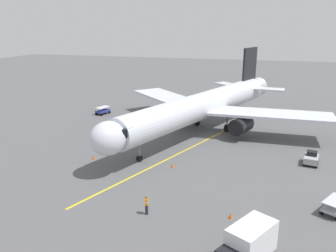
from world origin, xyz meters
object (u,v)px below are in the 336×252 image
object	(u,v)px
safety_cone_nose_left	(173,165)
baggage_cart_near_nose	(335,206)
ground_crew_wing_walker	(246,123)
airplane	(203,106)
safety_cone_nose_right	(231,215)
box_truck_starboard_side	(248,244)
ground_crew_marshaller	(147,205)
baggage_cart_rear_apron	(103,110)
tug_portside	(311,158)
safety_cone_wing_port	(94,157)

from	to	relation	value
safety_cone_nose_left	baggage_cart_near_nose	bearing A→B (deg)	160.03
safety_cone_nose_left	ground_crew_wing_walker	bearing A→B (deg)	-111.70
airplane	safety_cone_nose_right	distance (m)	23.63
ground_crew_wing_walker	box_truck_starboard_side	distance (m)	31.59
safety_cone_nose_right	ground_crew_marshaller	bearing A→B (deg)	9.99
baggage_cart_rear_apron	safety_cone_nose_left	size ratio (longest dim) A/B	5.26
baggage_cart_near_nose	safety_cone_nose_right	distance (m)	8.99
ground_crew_wing_walker	tug_portside	world-z (taller)	ground_crew_wing_walker
tug_portside	safety_cone_nose_left	world-z (taller)	tug_portside
airplane	ground_crew_wing_walker	world-z (taller)	airplane
ground_crew_wing_walker	safety_cone_wing_port	bearing A→B (deg)	46.85
box_truck_starboard_side	safety_cone_wing_port	world-z (taller)	box_truck_starboard_side
airplane	safety_cone_nose_left	world-z (taller)	airplane
ground_crew_marshaller	box_truck_starboard_side	world-z (taller)	box_truck_starboard_side
baggage_cart_near_nose	safety_cone_nose_left	distance (m)	16.74
ground_crew_wing_walker	baggage_cart_rear_apron	xyz separation A→B (m)	(24.93, -2.10, -0.23)
ground_crew_wing_walker	safety_cone_nose_right	distance (m)	26.40
airplane	ground_crew_marshaller	world-z (taller)	airplane
airplane	safety_cone_nose_right	xyz separation A→B (m)	(-6.41, 22.44, -3.73)
ground_crew_marshaller	baggage_cart_rear_apron	xyz separation A→B (m)	(18.39, -29.71, -0.23)
tug_portside	safety_cone_wing_port	world-z (taller)	tug_portside
tug_portside	safety_cone_wing_port	distance (m)	25.22
tug_portside	safety_cone_nose_right	distance (m)	16.03
baggage_cart_near_nose	tug_portside	xyz separation A→B (m)	(0.71, -10.88, 0.05)
ground_crew_marshaller	ground_crew_wing_walker	distance (m)	28.37
box_truck_starboard_side	safety_cone_nose_right	bearing A→B (deg)	-72.89
box_truck_starboard_side	safety_cone_nose_right	distance (m)	5.49
tug_portside	safety_cone_nose_right	xyz separation A→B (m)	(7.69, 14.06, -0.43)
ground_crew_marshaller	safety_cone_wing_port	xyz separation A→B (m)	(10.05, -9.91, -0.61)
tug_portside	safety_cone_nose_left	xyz separation A→B (m)	(15.01, 5.17, -0.43)
baggage_cart_near_nose	safety_cone_wing_port	xyz separation A→B (m)	(25.36, -5.52, -0.38)
airplane	safety_cone_wing_port	distance (m)	17.72
ground_crew_marshaller	safety_cone_wing_port	bearing A→B (deg)	-44.59
ground_crew_wing_walker	box_truck_starboard_side	size ratio (longest dim) A/B	0.34
box_truck_starboard_side	safety_cone_wing_port	size ratio (longest dim) A/B	9.02
airplane	box_truck_starboard_side	bearing A→B (deg)	106.15
ground_crew_wing_walker	ground_crew_marshaller	bearing A→B (deg)	76.66
box_truck_starboard_side	baggage_cart_rear_apron	distance (m)	43.06
ground_crew_marshaller	ground_crew_wing_walker	world-z (taller)	same
airplane	baggage_cart_rear_apron	world-z (taller)	airplane
box_truck_starboard_side	safety_cone_nose_left	bearing A→B (deg)	-57.58
ground_crew_marshaller	safety_cone_nose_left	distance (m)	10.13
baggage_cart_near_nose	safety_cone_nose_left	size ratio (longest dim) A/B	5.36
airplane	safety_cone_wing_port	xyz separation A→B (m)	(10.55, 13.75, -3.73)
airplane	box_truck_starboard_side	xyz separation A→B (m)	(-7.99, 27.57, -2.62)
ground_crew_wing_walker	baggage_cart_rear_apron	world-z (taller)	ground_crew_wing_walker
ground_crew_wing_walker	safety_cone_nose_left	xyz separation A→B (m)	(6.97, 17.50, -0.61)
airplane	box_truck_starboard_side	world-z (taller)	airplane
ground_crew_marshaller	ground_crew_wing_walker	xyz separation A→B (m)	(-6.55, -27.61, 0.00)
ground_crew_wing_walker	safety_cone_nose_right	xyz separation A→B (m)	(-0.36, 26.39, -0.61)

